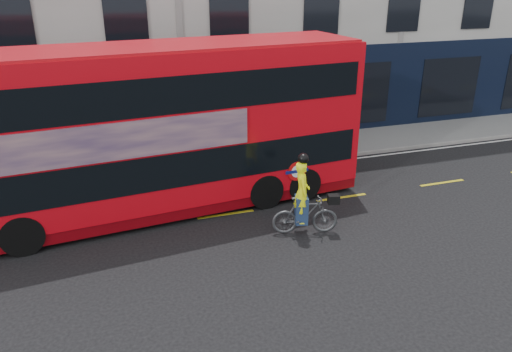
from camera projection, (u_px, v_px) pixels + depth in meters
name	position (u px, v px, depth m)	size (l,w,h in m)	color
ground	(239.00, 237.00, 14.19)	(120.00, 120.00, 0.00)	black
pavement	(193.00, 159.00, 19.88)	(60.00, 3.00, 0.12)	slate
kerb	(201.00, 173.00, 18.56)	(60.00, 0.12, 0.13)	gray
road_edge_line	(203.00, 177.00, 18.32)	(58.00, 0.10, 0.01)	silver
lane_dashes	(226.00, 214.00, 15.50)	(58.00, 0.12, 0.01)	gold
bus	(160.00, 129.00, 14.99)	(12.80, 4.05, 5.08)	red
cyclist	(304.00, 207.00, 14.11)	(1.97, 0.98, 2.44)	#4A4D4F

